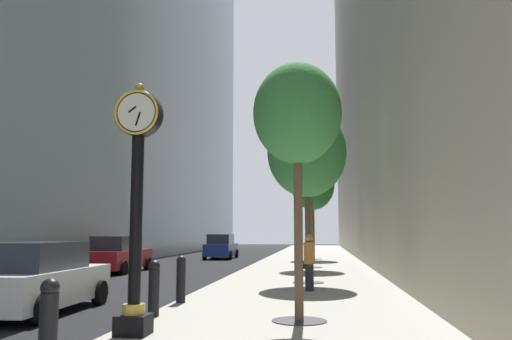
{
  "coord_description": "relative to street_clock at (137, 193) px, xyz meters",
  "views": [
    {
      "loc": [
        3.75,
        -1.22,
        1.91
      ],
      "look_at": [
        0.93,
        22.04,
        4.67
      ],
      "focal_mm": 36.95,
      "sensor_mm": 36.0,
      "label": 1
    }
  ],
  "objects": [
    {
      "name": "pedestrian_walking",
      "position": [
        2.89,
        7.23,
        -1.55
      ],
      "size": [
        0.52,
        0.49,
        1.7
      ],
      "color": "#23232D",
      "rests_on": "sidewalk_right"
    },
    {
      "name": "bollard_fifth",
      "position": [
        -0.29,
        4.23,
        -1.84
      ],
      "size": [
        0.25,
        0.25,
        1.17
      ],
      "color": "black",
      "rests_on": "sidewalk_right"
    },
    {
      "name": "street_tree_mid_near",
      "position": [
        2.8,
        9.86,
        2.18
      ],
      "size": [
        2.85,
        2.85,
        6.29
      ],
      "color": "#333335",
      "rests_on": "sidewalk_right"
    },
    {
      "name": "street_tree_mid_far",
      "position": [
        2.8,
        17.93,
        3.04
      ],
      "size": [
        2.83,
        2.83,
        7.14
      ],
      "color": "#333335",
      "rests_on": "sidewalk_right"
    },
    {
      "name": "car_black_trailing",
      "position": [
        -5.97,
        5.78,
        -1.81
      ],
      "size": [
        2.14,
        4.23,
        1.61
      ],
      "color": "black",
      "rests_on": "ground"
    },
    {
      "name": "street_tree_far",
      "position": [
        2.8,
        26.01,
        2.39
      ],
      "size": [
        2.86,
        2.86,
        6.51
      ],
      "color": "#333335",
      "rests_on": "sidewalk_right"
    },
    {
      "name": "car_white_near",
      "position": [
        -3.41,
        2.91,
        -1.78
      ],
      "size": [
        2.06,
        4.55,
        1.67
      ],
      "color": "silver",
      "rests_on": "ground"
    },
    {
      "name": "bollard_fourth",
      "position": [
        -0.29,
        2.03,
        -1.84
      ],
      "size": [
        0.25,
        0.25,
        1.17
      ],
      "color": "black",
      "rests_on": "sidewalk_right"
    },
    {
      "name": "street_tree_near",
      "position": [
        2.8,
        1.78,
        1.74
      ],
      "size": [
        1.85,
        1.85,
        5.3
      ],
      "color": "#333335",
      "rests_on": "sidewalk_right"
    },
    {
      "name": "sidewalk_right",
      "position": [
        2.6,
        22.2,
        -2.52
      ],
      "size": [
        6.22,
        80.0,
        0.14
      ],
      "primitive_type": "cube",
      "color": "#9E998E",
      "rests_on": "ground"
    },
    {
      "name": "ground_plane",
      "position": [
        -0.51,
        19.2,
        -2.59
      ],
      "size": [
        110.0,
        110.0,
        0.0
      ],
      "primitive_type": "plane",
      "color": "black",
      "rests_on": "ground"
    },
    {
      "name": "car_red_mid",
      "position": [
        -6.36,
        15.4,
        -1.76
      ],
      "size": [
        2.06,
        4.7,
        1.71
      ],
      "color": "#AD191E",
      "rests_on": "ground"
    },
    {
      "name": "street_clock",
      "position": [
        0.0,
        0.0,
        0.0
      ],
      "size": [
        0.84,
        0.55,
        4.47
      ],
      "color": "black",
      "rests_on": "sidewalk_right"
    },
    {
      "name": "car_blue_far",
      "position": [
        -3.87,
        28.69,
        -1.75
      ],
      "size": [
        2.06,
        4.4,
        1.75
      ],
      "color": "navy",
      "rests_on": "ground"
    },
    {
      "name": "bollard_second",
      "position": [
        -0.29,
        -2.37,
        -1.84
      ],
      "size": [
        0.25,
        0.25,
        1.17
      ],
      "color": "black",
      "rests_on": "sidewalk_right"
    }
  ]
}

